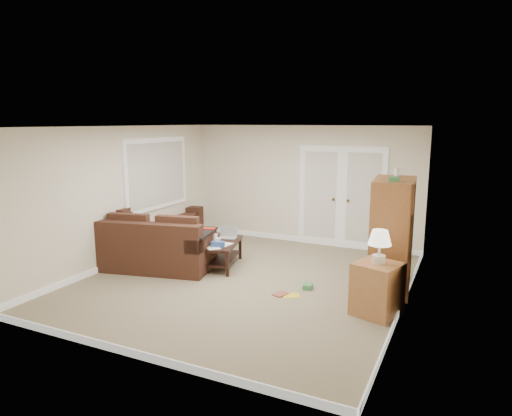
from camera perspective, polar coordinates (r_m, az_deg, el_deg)
The scene contains 17 objects.
floor at distance 7.59m, azimuth -1.38°, elevation -9.10°, with size 5.50×5.50×0.00m, color gray.
ceiling at distance 7.13m, azimuth -1.48°, elevation 10.14°, with size 5.00×5.50×0.02m, color silver.
wall_left at distance 8.66m, azimuth -16.37°, elevation 1.51°, with size 0.02×5.50×2.50m, color white.
wall_right at distance 6.54m, azimuth 18.52°, elevation -1.50°, with size 0.02×5.50×2.50m, color white.
wall_back at distance 9.76m, azimuth 5.87°, elevation 2.89°, with size 5.00×0.02×2.50m, color white.
wall_front at distance 5.02m, azimuth -15.76°, elevation -4.99°, with size 5.00×0.02×2.50m, color white.
baseboards at distance 7.57m, azimuth -1.39°, elevation -8.74°, with size 5.00×5.50×0.10m, color white, non-canonical shape.
french_doors at distance 9.51m, azimuth 10.60°, elevation 1.25°, with size 1.80×0.05×2.13m.
window_left at distance 9.36m, azimuth -12.24°, elevation 4.22°, with size 0.05×1.92×1.42m.
sectional_sofa at distance 9.00m, azimuth -12.01°, elevation -3.77°, with size 2.52×3.07×0.91m.
coffee_table at distance 8.28m, azimuth -4.31°, elevation -5.61°, with size 0.83×1.22×0.76m.
tv_armoire at distance 7.30m, azimuth 16.63°, elevation -3.18°, with size 0.69×1.13×1.86m.
side_cabinet at distance 6.42m, azimuth 14.93°, elevation -9.23°, with size 0.69×0.69×1.18m.
space_heater at distance 9.20m, azimuth 18.06°, elevation -4.97°, with size 0.13×0.11×0.33m, color white.
floor_magazine at distance 6.99m, azimuth 4.41°, elevation -10.87°, with size 0.26×0.20×0.01m, color yellow.
floor_greenbox at distance 7.29m, azimuth 6.48°, elevation -9.69°, with size 0.14×0.19×0.07m, color #3B8349.
floor_book at distance 7.07m, azimuth 2.54°, elevation -10.54°, with size 0.16×0.22×0.02m, color brown.
Camera 1 is at (3.22, -6.37, 2.58)m, focal length 32.00 mm.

